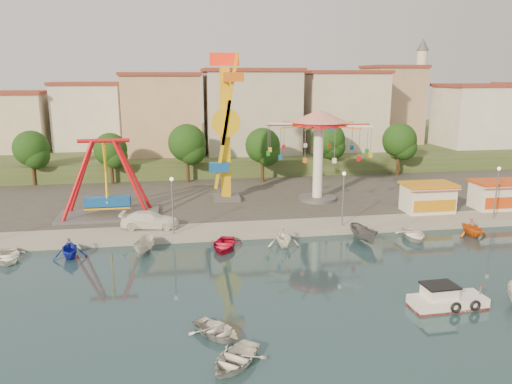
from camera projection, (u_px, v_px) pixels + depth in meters
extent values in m
plane|color=#122833|center=(292.00, 294.00, 34.33)|extent=(200.00, 200.00, 0.00)
cube|color=#9E998E|center=(216.00, 154.00, 93.85)|extent=(200.00, 100.00, 0.60)
cube|color=#4C4944|center=(237.00, 190.00, 63.03)|extent=(90.00, 28.00, 0.01)
cube|color=#384C26|center=(214.00, 144.00, 98.39)|extent=(200.00, 60.00, 3.00)
cube|color=#59595E|center=(109.00, 215.00, 50.97)|extent=(10.00, 5.00, 0.30)
cube|color=#124FA2|center=(108.00, 201.00, 50.64)|extent=(4.50, 1.40, 1.00)
cylinder|color=red|center=(104.00, 141.00, 49.23)|extent=(5.00, 0.40, 0.40)
cube|color=#59595E|center=(226.00, 198.00, 57.86)|extent=(3.00, 3.00, 0.50)
cube|color=yellow|center=(225.00, 135.00, 56.21)|extent=(1.00, 1.00, 15.00)
cube|color=red|center=(224.00, 59.00, 54.33)|extent=(3.20, 0.50, 1.40)
cylinder|color=yellow|center=(226.00, 123.00, 55.10)|extent=(3.20, 0.50, 3.20)
cube|color=yellow|center=(230.00, 100.00, 54.42)|extent=(2.06, 0.35, 9.91)
cube|color=#D95E13|center=(233.00, 77.00, 53.93)|extent=(2.20, 1.20, 1.00)
cylinder|color=#59595E|center=(317.00, 198.00, 57.71)|extent=(4.40, 4.40, 0.40)
cylinder|color=white|center=(318.00, 162.00, 56.74)|extent=(1.10, 1.10, 9.00)
cylinder|color=red|center=(319.00, 124.00, 55.76)|extent=(6.00, 6.00, 0.50)
cone|color=red|center=(319.00, 116.00, 55.55)|extent=(6.40, 6.40, 1.40)
cube|color=white|center=(428.00, 199.00, 52.65)|extent=(5.00, 3.00, 2.80)
cube|color=orange|center=(429.00, 184.00, 52.30)|extent=(5.40, 3.40, 0.25)
cube|color=red|center=(437.00, 191.00, 50.74)|extent=(5.00, 0.77, 0.43)
cube|color=white|center=(496.00, 196.00, 53.91)|extent=(5.00, 3.00, 2.80)
cube|color=#C6400F|center=(498.00, 182.00, 53.55)|extent=(5.40, 3.40, 0.25)
cube|color=red|center=(508.00, 188.00, 52.00)|extent=(5.00, 0.77, 0.43)
cylinder|color=#59595E|center=(173.00, 207.00, 44.87)|extent=(0.14, 0.14, 5.00)
cylinder|color=#59595E|center=(343.00, 200.00, 47.38)|extent=(0.14, 0.14, 5.00)
cylinder|color=#59595E|center=(496.00, 194.00, 49.89)|extent=(0.14, 0.14, 5.00)
cylinder|color=#382314|center=(34.00, 172.00, 65.25)|extent=(0.44, 0.44, 3.60)
sphere|color=black|center=(31.00, 148.00, 64.54)|extent=(4.60, 4.60, 4.60)
cylinder|color=#382314|center=(112.00, 171.00, 66.13)|extent=(0.44, 0.44, 3.40)
sphere|color=black|center=(110.00, 149.00, 65.47)|extent=(4.35, 4.35, 4.35)
cylinder|color=#382314|center=(188.00, 168.00, 67.23)|extent=(0.44, 0.44, 3.92)
sphere|color=black|center=(187.00, 143.00, 66.46)|extent=(5.02, 5.02, 5.02)
cylinder|color=#382314|center=(263.00, 168.00, 67.44)|extent=(0.44, 0.44, 3.66)
sphere|color=black|center=(263.00, 145.00, 66.72)|extent=(4.68, 4.68, 4.68)
cylinder|color=#382314|center=(327.00, 162.00, 71.86)|extent=(0.44, 0.44, 3.80)
sphere|color=black|center=(328.00, 140.00, 71.12)|extent=(4.86, 4.86, 4.86)
cylinder|color=#382314|center=(398.00, 163.00, 71.69)|extent=(0.44, 0.44, 3.77)
sphere|color=black|center=(399.00, 140.00, 70.95)|extent=(4.83, 4.83, 4.83)
cube|color=silver|center=(86.00, 123.00, 78.71)|extent=(12.33, 9.01, 8.63)
cube|color=tan|center=(170.00, 114.00, 81.03)|extent=(11.95, 9.28, 11.23)
cube|color=beige|center=(257.00, 121.00, 80.39)|extent=(12.59, 10.50, 9.20)
cube|color=beige|center=(331.00, 118.00, 85.77)|extent=(10.75, 9.23, 9.24)
cube|color=tan|center=(409.00, 112.00, 85.83)|extent=(12.77, 10.96, 11.21)
cube|color=silver|center=(477.00, 108.00, 86.05)|extent=(8.23, 8.98, 12.36)
cylinder|color=silver|center=(419.00, 97.00, 89.38)|extent=(1.80, 1.80, 16.00)
cylinder|color=#59595E|center=(421.00, 68.00, 88.25)|extent=(2.80, 2.80, 0.30)
cone|color=#59595E|center=(423.00, 44.00, 87.34)|extent=(2.20, 2.20, 2.00)
cube|color=white|center=(447.00, 303.00, 32.31)|extent=(4.96, 2.06, 0.88)
cube|color=red|center=(447.00, 306.00, 32.35)|extent=(4.96, 2.06, 0.16)
cube|color=white|center=(439.00, 292.00, 32.14)|extent=(2.01, 1.55, 0.88)
cube|color=black|center=(440.00, 285.00, 32.03)|extent=(2.22, 1.75, 0.12)
torus|color=black|center=(456.00, 308.00, 31.33)|extent=(0.75, 0.23, 0.74)
torus|color=black|center=(475.00, 306.00, 31.60)|extent=(0.75, 0.23, 0.74)
imported|color=silver|center=(217.00, 330.00, 28.71)|extent=(3.99, 4.16, 0.70)
imported|color=silver|center=(234.00, 359.00, 25.77)|extent=(4.32, 4.49, 0.76)
imported|color=white|center=(150.00, 220.00, 47.07)|extent=(5.65, 2.85, 1.57)
imported|color=white|center=(7.00, 257.00, 40.32)|extent=(3.59, 4.36, 0.79)
imported|color=#141FB1|center=(69.00, 248.00, 40.98)|extent=(3.25, 3.59, 1.64)
imported|color=beige|center=(144.00, 246.00, 41.96)|extent=(2.22, 3.76, 1.36)
imported|color=red|center=(224.00, 245.00, 43.07)|extent=(3.84, 4.64, 0.83)
imported|color=white|center=(283.00, 237.00, 43.80)|extent=(2.81, 3.25, 1.70)
imported|color=#525256|center=(364.00, 234.00, 44.99)|extent=(2.15, 4.03, 1.48)
imported|color=white|center=(414.00, 235.00, 45.82)|extent=(3.36, 4.27, 0.80)
imported|color=orange|center=(472.00, 227.00, 46.65)|extent=(2.96, 3.34, 1.63)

